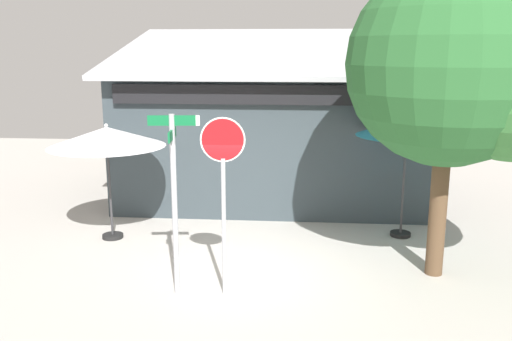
{
  "coord_description": "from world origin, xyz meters",
  "views": [
    {
      "loc": [
        0.96,
        -9.37,
        3.98
      ],
      "look_at": [
        0.05,
        1.2,
        1.6
      ],
      "focal_mm": 38.33,
      "sensor_mm": 36.0,
      "label": 1
    }
  ],
  "objects": [
    {
      "name": "patio_umbrella_teal_center",
      "position": [
        3.12,
        2.11,
        2.36
      ],
      "size": [
        2.1,
        2.1,
        2.64
      ],
      "color": "black",
      "rests_on": "ground"
    },
    {
      "name": "stop_sign",
      "position": [
        -0.28,
        -1.02,
        2.01
      ],
      "size": [
        0.71,
        0.07,
        2.94
      ],
      "color": "#A8AAB2",
      "rests_on": "ground"
    },
    {
      "name": "cafe_building",
      "position": [
        0.16,
        5.39,
        1.76
      ],
      "size": [
        8.15,
        5.61,
        4.56
      ],
      "color": "#333D42",
      "rests_on": "ground"
    },
    {
      "name": "street_sign_post",
      "position": [
        -1.07,
        -1.05,
        1.8
      ],
      "size": [
        0.81,
        0.75,
        2.98
      ],
      "color": "#A8AAB2",
      "rests_on": "ground"
    },
    {
      "name": "shade_tree",
      "position": [
        3.6,
        -0.01,
        3.62
      ],
      "size": [
        3.85,
        3.43,
        5.43
      ],
      "color": "brown",
      "rests_on": "ground"
    },
    {
      "name": "patio_umbrella_ivory_left",
      "position": [
        -3.06,
        1.45,
        2.18
      ],
      "size": [
        2.42,
        2.42,
        2.47
      ],
      "color": "black",
      "rests_on": "ground"
    },
    {
      "name": "ground_plane",
      "position": [
        0.0,
        0.0,
        -0.05
      ],
      "size": [
        28.0,
        28.0,
        0.1
      ],
      "primitive_type": "cube",
      "color": "#ADA8A0"
    }
  ]
}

